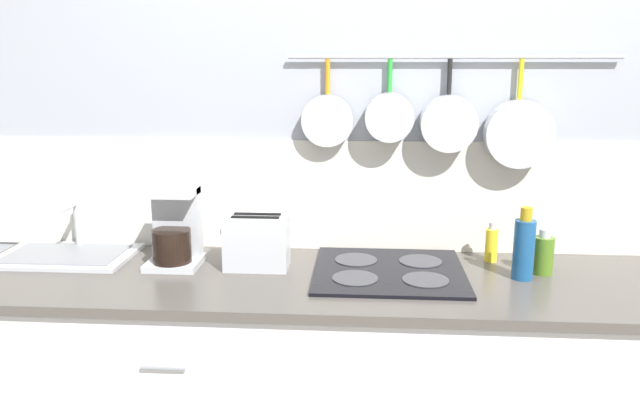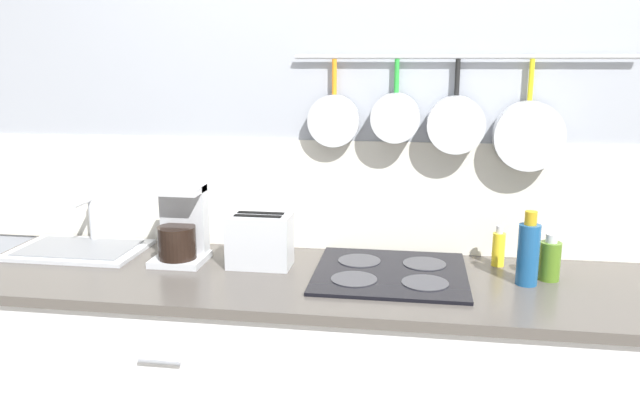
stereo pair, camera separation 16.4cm
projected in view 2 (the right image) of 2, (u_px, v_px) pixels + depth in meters
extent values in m
cube|color=#999EA8|center=(418.00, 157.00, 2.39)|extent=(7.20, 0.06, 2.60)
cube|color=silver|center=(416.00, 197.00, 2.42)|extent=(7.20, 0.07, 0.43)
cylinder|color=#B7BABF|center=(461.00, 57.00, 2.23)|extent=(1.21, 0.02, 0.02)
cylinder|color=orange|center=(334.00, 77.00, 2.31)|extent=(0.02, 0.02, 0.13)
cylinder|color=#B7BABF|center=(334.00, 121.00, 2.33)|extent=(0.19, 0.04, 0.19)
cylinder|color=green|center=(397.00, 76.00, 2.28)|extent=(0.02, 0.02, 0.12)
cylinder|color=#B7BABF|center=(395.00, 118.00, 2.28)|extent=(0.18, 0.07, 0.18)
cylinder|color=black|center=(457.00, 77.00, 2.25)|extent=(0.02, 0.02, 0.13)
cylinder|color=#B7BABF|center=(456.00, 125.00, 2.25)|extent=(0.21, 0.07, 0.21)
cylinder|color=gold|center=(531.00, 80.00, 2.21)|extent=(0.02, 0.02, 0.14)
cylinder|color=#B7BABF|center=(529.00, 136.00, 2.22)|extent=(0.25, 0.06, 0.25)
cylinder|color=slate|center=(159.00, 362.00, 1.96)|extent=(0.14, 0.01, 0.01)
cube|color=#4C4742|center=(414.00, 287.00, 2.12)|extent=(3.19, 0.66, 0.03)
cube|color=#B7BABF|center=(79.00, 250.00, 2.44)|extent=(0.50, 0.33, 0.01)
cube|color=slate|center=(79.00, 248.00, 2.44)|extent=(0.43, 0.26, 0.00)
cylinder|color=#B7BABF|center=(93.00, 220.00, 2.54)|extent=(0.03, 0.03, 0.20)
cylinder|color=#B7BABF|center=(83.00, 202.00, 2.46)|extent=(0.02, 0.13, 0.02)
cube|color=#B7BABF|center=(180.00, 259.00, 2.32)|extent=(0.19, 0.19, 0.02)
cube|color=#B7BABF|center=(185.00, 221.00, 2.35)|extent=(0.17, 0.06, 0.28)
cylinder|color=black|center=(177.00, 242.00, 2.28)|extent=(0.14, 0.14, 0.12)
cube|color=#B7BABF|center=(179.00, 190.00, 2.28)|extent=(0.17, 0.14, 0.02)
cube|color=#B7BABF|center=(260.00, 241.00, 2.26)|extent=(0.23, 0.14, 0.19)
cube|color=black|center=(258.00, 216.00, 2.21)|extent=(0.17, 0.02, 0.00)
cube|color=black|center=(261.00, 213.00, 2.26)|extent=(0.17, 0.02, 0.00)
cube|color=black|center=(227.00, 229.00, 2.27)|extent=(0.02, 0.02, 0.02)
cube|color=black|center=(390.00, 273.00, 2.19)|extent=(0.53, 0.50, 0.01)
cylinder|color=#38383D|center=(354.00, 279.00, 2.10)|extent=(0.16, 0.16, 0.00)
cylinder|color=#38383D|center=(425.00, 283.00, 2.07)|extent=(0.16, 0.16, 0.00)
cylinder|color=#38383D|center=(359.00, 260.00, 2.30)|extent=(0.16, 0.16, 0.00)
cylinder|color=#38383D|center=(424.00, 264.00, 2.26)|extent=(0.16, 0.16, 0.00)
cylinder|color=yellow|center=(498.00, 249.00, 2.27)|extent=(0.05, 0.05, 0.12)
cylinder|color=beige|center=(500.00, 230.00, 2.25)|extent=(0.03, 0.03, 0.03)
cylinder|color=navy|center=(528.00, 255.00, 2.07)|extent=(0.07, 0.07, 0.21)
cylinder|color=#B28C19|center=(531.00, 218.00, 2.04)|extent=(0.04, 0.04, 0.05)
cylinder|color=#4C721E|center=(550.00, 261.00, 2.12)|extent=(0.07, 0.07, 0.13)
cylinder|color=beige|center=(552.00, 238.00, 2.10)|extent=(0.04, 0.04, 0.03)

